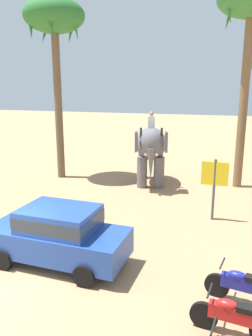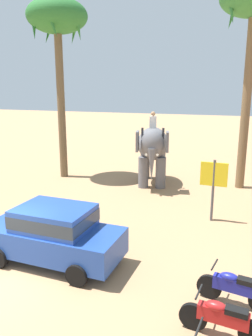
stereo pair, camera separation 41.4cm
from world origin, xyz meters
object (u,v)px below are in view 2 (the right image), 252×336
motorcycle_mid_row (223,318)px  motorcycle_fourth_in_row (235,288)px  car_sedan_foreground (53,232)px  elephant_with_mahout (153,147)px  palm_tree_behind_elephant (57,23)px  signboard_yellow (214,178)px

motorcycle_mid_row → motorcycle_fourth_in_row: bearing=81.8°
car_sedan_foreground → elephant_with_mahout: size_ratio=1.02×
motorcycle_mid_row → palm_tree_behind_elephant: bearing=134.5°
elephant_with_mahout → motorcycle_fourth_in_row: size_ratio=2.24×
motorcycle_mid_row → palm_tree_behind_elephant: size_ratio=0.19×
signboard_yellow → motorcycle_mid_row: bearing=-81.2°
motorcycle_mid_row → signboard_yellow: (-0.97, 6.26, 1.22)m
car_sedan_foreground → motorcycle_fourth_in_row: car_sedan_foreground is taller
car_sedan_foreground → elephant_with_mahout: bearing=87.9°
elephant_with_mahout → signboard_yellow: elephant_with_mahout is taller
elephant_with_mahout → motorcycle_mid_row: size_ratio=2.23×
car_sedan_foreground → motorcycle_fourth_in_row: bearing=-2.5°
car_sedan_foreground → motorcycle_mid_row: car_sedan_foreground is taller
motorcycle_fourth_in_row → palm_tree_behind_elephant: 15.44m
elephant_with_mahout → signboard_yellow: size_ratio=1.67×
motorcycle_fourth_in_row → palm_tree_behind_elephant: size_ratio=0.19×
signboard_yellow → motorcycle_fourth_in_row: bearing=-77.3°
car_sedan_foreground → palm_tree_behind_elephant: 12.33m
elephant_with_mahout → motorcycle_fourth_in_row: (4.73, -9.11, -1.53)m
car_sedan_foreground → palm_tree_behind_elephant: bearing=119.8°
elephant_with_mahout → motorcycle_fourth_in_row: elephant_with_mahout is taller
elephant_with_mahout → palm_tree_behind_elephant: palm_tree_behind_elephant is taller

